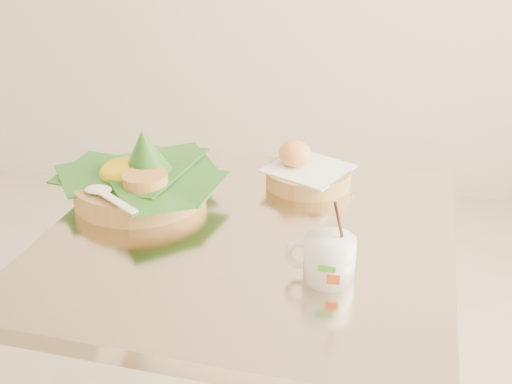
# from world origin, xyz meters

# --- Properties ---
(cafe_table) EXTENTS (0.78, 0.78, 0.75)m
(cafe_table) POSITION_xyz_m (0.19, -0.00, 0.53)
(cafe_table) COLOR gray
(cafe_table) RESTS_ON floor
(rice_basket) EXTENTS (0.32, 0.32, 0.16)m
(rice_basket) POSITION_xyz_m (-0.04, 0.10, 0.79)
(rice_basket) COLOR tan
(rice_basket) RESTS_ON cafe_table
(bread_basket) EXTENTS (0.20, 0.20, 0.09)m
(bread_basket) POSITION_xyz_m (0.28, 0.22, 0.78)
(bread_basket) COLOR tan
(bread_basket) RESTS_ON cafe_table
(coffee_mug) EXTENTS (0.11, 0.08, 0.14)m
(coffee_mug) POSITION_xyz_m (0.33, -0.13, 0.79)
(coffee_mug) COLOR white
(coffee_mug) RESTS_ON cafe_table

